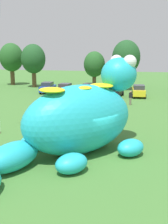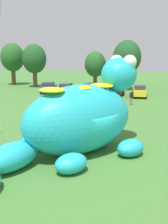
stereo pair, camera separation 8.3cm
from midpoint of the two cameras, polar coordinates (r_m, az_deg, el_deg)
The scene contains 12 objects.
ground_plane at distance 15.93m, azimuth 2.79°, elevation -9.35°, with size 160.00×160.00×0.00m, color #427533.
giant_inflatable_creature at distance 15.72m, azimuth -0.82°, elevation -1.37°, with size 8.14×11.04×5.90m.
car_blue at distance 41.51m, azimuth -7.69°, elevation 5.34°, with size 2.30×4.27×1.72m.
car_red at distance 39.29m, azimuth -3.86°, elevation 5.02°, with size 1.99×4.13×1.72m.
car_green at distance 39.33m, azimuth 1.37°, elevation 5.05°, with size 2.05×4.16×1.72m.
car_black at distance 37.64m, azimuth 7.12°, elevation 4.63°, with size 2.07×4.17×1.72m.
car_yellow at distance 37.91m, azimuth 12.09°, elevation 4.51°, with size 2.28×4.26×1.72m.
tree_far_left at distance 54.03m, azimuth -15.32°, elevation 11.37°, with size 4.58×4.58×8.13m.
tree_left at distance 49.23m, azimuth -10.76°, elevation 11.28°, with size 4.39×4.39×7.80m.
tree_mid_left at distance 45.66m, azimuth 2.52°, elevation 10.32°, with size 3.65×3.65×6.47m.
tree_centre_left at distance 44.92m, azimuth 9.42°, elevation 11.65°, with size 4.67×4.67×8.29m.
spectator_near_inflatable at distance 31.61m, azimuth 10.33°, elevation 3.03°, with size 0.38×0.26×1.71m.
Camera 2 is at (3.23, -14.43, 5.90)m, focal length 41.84 mm.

